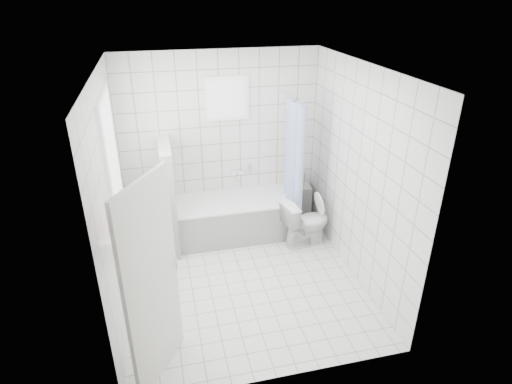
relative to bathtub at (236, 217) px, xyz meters
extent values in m
plane|color=white|center=(-0.12, -1.12, -0.29)|extent=(3.00, 3.00, 0.00)
plane|color=white|center=(-0.12, -1.12, 2.31)|extent=(3.00, 3.00, 0.00)
cube|color=white|center=(-0.12, 0.38, 1.01)|extent=(2.80, 0.02, 2.60)
cube|color=white|center=(-0.12, -2.62, 1.01)|extent=(2.80, 0.02, 2.60)
cube|color=white|center=(-1.52, -1.12, 1.01)|extent=(0.02, 3.00, 2.60)
cube|color=white|center=(1.28, -1.12, 1.01)|extent=(0.02, 3.00, 2.60)
cube|color=white|center=(-1.48, -0.82, 1.31)|extent=(0.01, 0.90, 1.40)
cube|color=white|center=(-0.02, 0.33, 1.66)|extent=(0.50, 0.01, 0.50)
cube|color=white|center=(-1.43, -0.82, 0.57)|extent=(0.18, 1.02, 0.08)
cube|color=silver|center=(-1.16, -2.26, 0.71)|extent=(0.45, 0.70, 2.00)
cube|color=white|center=(0.00, 0.00, -0.02)|extent=(1.70, 0.75, 0.55)
cube|color=white|center=(0.00, 0.00, 0.27)|extent=(1.72, 0.77, 0.03)
cube|color=white|center=(-0.92, -0.05, 0.46)|extent=(0.15, 0.85, 1.50)
cube|color=white|center=(1.02, 0.26, -0.02)|extent=(0.40, 0.24, 0.55)
imported|color=white|center=(0.91, -0.47, 0.05)|extent=(0.73, 0.50, 0.69)
cylinder|color=silver|center=(0.80, -0.02, 1.71)|extent=(0.02, 0.80, 0.02)
cube|color=silver|center=(0.10, 0.34, 0.56)|extent=(0.18, 0.06, 0.06)
imported|color=white|center=(-1.42, -0.67, 0.77)|extent=(0.13, 0.13, 0.31)
imported|color=silver|center=(-1.42, -0.84, 0.69)|extent=(0.18, 0.18, 0.17)
imported|color=#B75BAF|center=(-1.42, -0.53, 0.71)|extent=(0.13, 0.13, 0.21)
imported|color=#338FE6|center=(-1.42, -1.02, 0.70)|extent=(0.11, 0.11, 0.18)
imported|color=#CD4F7A|center=(-1.42, -1.17, 0.78)|extent=(0.14, 0.14, 0.33)
cylinder|color=#F1FF1A|center=(1.06, 0.18, 0.38)|extent=(0.06, 0.06, 0.25)
cylinder|color=#178E23|center=(1.00, 0.17, 0.38)|extent=(0.06, 0.06, 0.24)
cylinder|color=#E9491B|center=(0.96, 0.26, 0.37)|extent=(0.06, 0.06, 0.22)
cylinder|color=blue|center=(1.09, 0.26, 0.37)|extent=(0.06, 0.06, 0.22)
camera|label=1|loc=(-0.98, -5.36, 3.05)|focal=30.00mm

